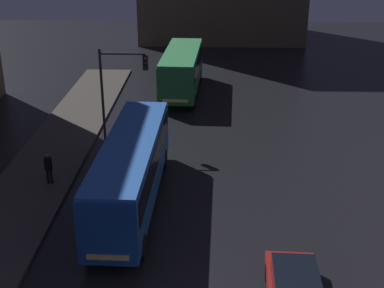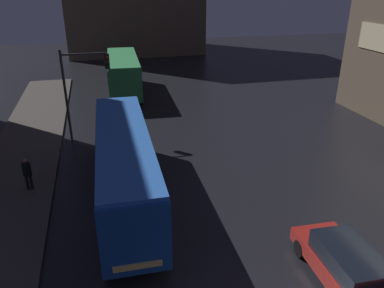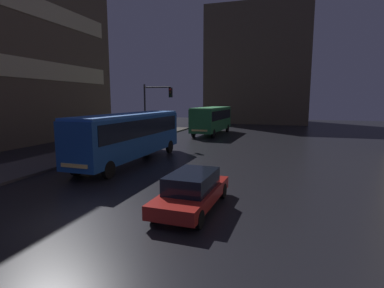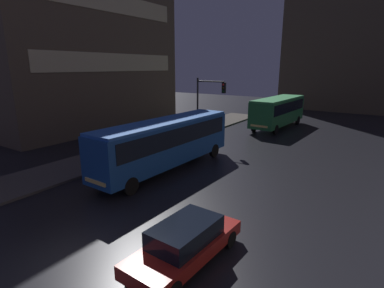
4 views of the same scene
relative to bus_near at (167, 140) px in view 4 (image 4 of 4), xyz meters
name	(u,v)px [view 4 (image 4 of 4)]	position (x,y,z in m)	size (l,w,h in m)	color
ground_plane	(76,264)	(3.57, -9.61, -2.07)	(120.00, 120.00, 0.00)	black
sidewalk_left	(116,154)	(-5.43, 0.39, -1.99)	(4.00, 48.00, 0.15)	#47423D
building_left_tower	(81,36)	(-17.37, 7.08, 7.86)	(10.07, 20.72, 19.84)	brown
building_far_backdrop	(349,43)	(4.91, 40.51, 8.24)	(18.07, 12.00, 20.61)	#4C4238
bus_near	(167,140)	(0.00, 0.00, 0.00)	(2.64, 11.52, 3.35)	#194793
bus_far	(278,109)	(1.47, 18.03, 0.00)	(3.07, 9.93, 3.36)	#236B38
car_taxi	(185,242)	(6.64, -7.31, -1.31)	(2.06, 4.86, 1.47)	maroon
pedestrian_mid	(137,139)	(-4.52, 1.86, -0.94)	(0.56, 0.56, 1.63)	black
traffic_light_main	(207,99)	(-1.80, 8.07, 1.81)	(2.89, 0.35, 5.74)	#2D2D2D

